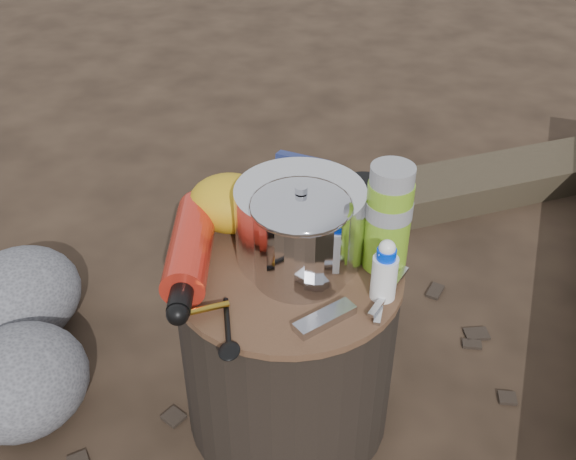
# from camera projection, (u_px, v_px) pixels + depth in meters

# --- Properties ---
(ground) EXTENTS (60.00, 60.00, 0.00)m
(ground) POSITION_uv_depth(u_px,v_px,m) (288.00, 410.00, 1.46)
(ground) COLOR #2F2218
(ground) RESTS_ON ground
(stump) EXTENTS (0.42, 0.42, 0.39)m
(stump) POSITION_uv_depth(u_px,v_px,m) (288.00, 346.00, 1.35)
(stump) COLOR black
(stump) RESTS_ON ground
(log_small) EXTENTS (1.06, 0.66, 0.09)m
(log_small) POSITION_uv_depth(u_px,v_px,m) (464.00, 187.00, 2.12)
(log_small) COLOR #362D20
(log_small) RESTS_ON ground
(foil_windscreen) EXTENTS (0.24, 0.24, 0.14)m
(foil_windscreen) POSITION_uv_depth(u_px,v_px,m) (300.00, 223.00, 1.24)
(foil_windscreen) COLOR white
(foil_windscreen) RESTS_ON stump
(camping_pot) EXTENTS (0.18, 0.18, 0.18)m
(camping_pot) POSITION_uv_depth(u_px,v_px,m) (301.00, 234.00, 1.18)
(camping_pot) COLOR silver
(camping_pot) RESTS_ON stump
(fuel_bottle) EXTENTS (0.12, 0.33, 0.08)m
(fuel_bottle) POSITION_uv_depth(u_px,v_px,m) (191.00, 247.00, 1.23)
(fuel_bottle) COLOR red
(fuel_bottle) RESTS_ON stump
(thermos) EXTENTS (0.08, 0.08, 0.20)m
(thermos) POSITION_uv_depth(u_px,v_px,m) (388.00, 218.00, 1.20)
(thermos) COLOR #70A31F
(thermos) RESTS_ON stump
(travel_mug) EXTENTS (0.08, 0.08, 0.12)m
(travel_mug) POSITION_uv_depth(u_px,v_px,m) (363.00, 211.00, 1.29)
(travel_mug) COLOR black
(travel_mug) RESTS_ON stump
(stuff_sack) EXTENTS (0.17, 0.14, 0.11)m
(stuff_sack) POSITION_uv_depth(u_px,v_px,m) (231.00, 203.00, 1.32)
(stuff_sack) COLOR #BD9015
(stuff_sack) RESTS_ON stump
(food_pouch) EXTENTS (0.11, 0.05, 0.14)m
(food_pouch) POSITION_uv_depth(u_px,v_px,m) (301.00, 189.00, 1.34)
(food_pouch) COLOR navy
(food_pouch) RESTS_ON stump
(multitool) EXTENTS (0.10, 0.10, 0.02)m
(multitool) POSITION_uv_depth(u_px,v_px,m) (325.00, 318.00, 1.12)
(multitool) COLOR #B4B4B9
(multitool) RESTS_ON stump
(pot_grabber) EXTENTS (0.07, 0.15, 0.01)m
(pot_grabber) POSITION_uv_depth(u_px,v_px,m) (382.00, 294.00, 1.18)
(pot_grabber) COLOR #B4B4B9
(pot_grabber) RESTS_ON stump
(spork) EXTENTS (0.06, 0.14, 0.01)m
(spork) POSITION_uv_depth(u_px,v_px,m) (227.00, 323.00, 1.12)
(spork) COLOR black
(spork) RESTS_ON stump
(squeeze_bottle) EXTENTS (0.04, 0.04, 0.11)m
(squeeze_bottle) POSITION_uv_depth(u_px,v_px,m) (385.00, 273.00, 1.15)
(squeeze_bottle) COLOR white
(squeeze_bottle) RESTS_ON stump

